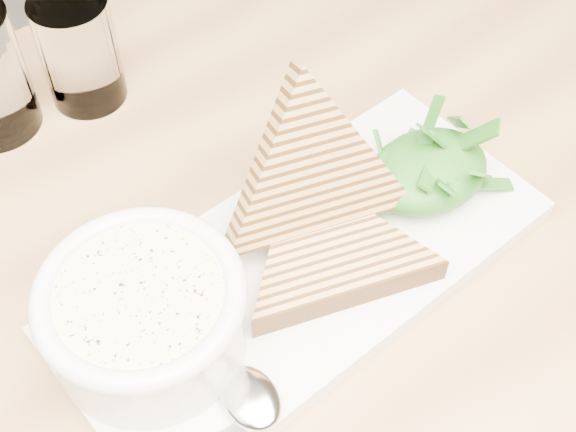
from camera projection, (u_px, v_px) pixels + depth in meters
table_top at (154, 384)px, 0.56m from camera, size 1.17×0.80×0.04m
table_leg_br at (386, 146)px, 1.21m from camera, size 0.06×0.06×0.71m
platter at (304, 269)px, 0.58m from camera, size 0.38×0.20×0.02m
soup_bowl at (147, 321)px, 0.52m from camera, size 0.13×0.13×0.05m
soup at (140, 296)px, 0.49m from camera, size 0.11×0.11×0.01m
bowl_rim at (139, 295)px, 0.49m from camera, size 0.13×0.13×0.01m
sandwich_flat at (330, 253)px, 0.57m from camera, size 0.20×0.20×0.02m
sandwich_lean at (313, 173)px, 0.56m from camera, size 0.20×0.19×0.19m
salad_base at (428, 171)px, 0.60m from camera, size 0.10×0.08×0.04m
arugula_pile at (430, 164)px, 0.60m from camera, size 0.11×0.10×0.05m
spoon_bowl at (250, 397)px, 0.51m from camera, size 0.04×0.05×0.01m
glass_near at (79, 51)px, 0.67m from camera, size 0.06×0.06×0.10m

